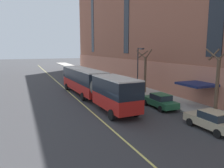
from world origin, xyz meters
TOP-DOWN VIEW (x-y plane):
  - ground_plane at (0.00, 0.00)m, footprint 260.00×260.00m
  - sidewalk at (8.50, 3.00)m, footprint 4.02×160.00m
  - city_bus at (-0.28, 8.54)m, footprint 3.66×19.69m
  - parked_car_green_0 at (5.29, 1.96)m, footprint 1.97×4.70m
  - parked_car_champagne_2 at (5.20, -5.10)m, footprint 1.95×4.43m
  - parked_car_red_3 at (5.42, 13.32)m, footprint 1.92×4.55m
  - parked_car_green_5 at (5.38, 24.67)m, footprint 1.98×4.25m
  - street_tree_mid_block at (7.90, -2.97)m, footprint 1.60×1.65m
  - street_tree_far_uptown at (7.89, 9.39)m, footprint 1.99×2.00m
  - street_lamp at (7.09, 9.83)m, footprint 0.36×1.48m
  - lane_centerline at (-1.98, 3.00)m, footprint 0.16×140.00m

SIDE VIEW (x-z plane):
  - ground_plane at x=0.00m, z-range 0.00..0.00m
  - lane_centerline at x=-1.98m, z-range 0.00..0.01m
  - sidewalk at x=8.50m, z-range 0.00..0.15m
  - parked_car_green_5 at x=5.38m, z-range 0.00..1.56m
  - parked_car_champagne_2 at x=5.20m, z-range 0.00..1.56m
  - parked_car_red_3 at x=5.42m, z-range 0.00..1.56m
  - parked_car_green_0 at x=5.29m, z-range 0.00..1.56m
  - city_bus at x=-0.28m, z-range 0.29..3.91m
  - street_tree_far_uptown at x=7.89m, z-range 0.14..6.26m
  - street_tree_mid_block at x=7.90m, z-range 0.15..6.51m
  - street_lamp at x=7.09m, z-range 0.91..7.25m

